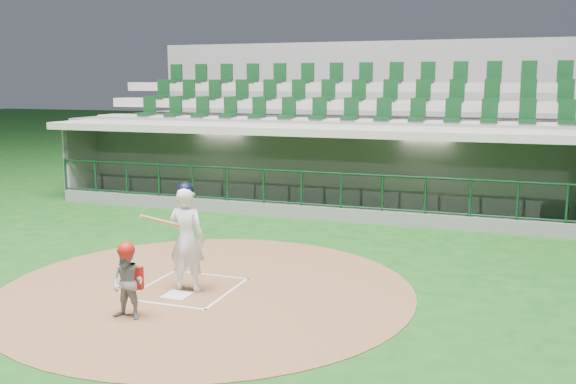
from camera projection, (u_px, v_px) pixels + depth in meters
name	position (u px, v px, depth m)	size (l,w,h in m)	color
ground	(197.00, 284.00, 11.44)	(120.00, 120.00, 0.00)	#134513
dirt_circle	(207.00, 289.00, 11.16)	(7.20, 7.20, 0.01)	brown
home_plate	(177.00, 295.00, 10.79)	(0.43, 0.43, 0.02)	silver
batter_box_chalk	(188.00, 288.00, 11.16)	(1.55, 1.80, 0.01)	white
dugout_structure	(324.00, 173.00, 18.52)	(16.40, 3.70, 3.00)	gray
seating_deck	(348.00, 147.00, 21.33)	(17.00, 6.72, 5.15)	slate
batter	(186.00, 237.00, 10.91)	(0.87, 0.87, 1.89)	white
catcher	(128.00, 281.00, 9.66)	(0.55, 0.43, 1.20)	gray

